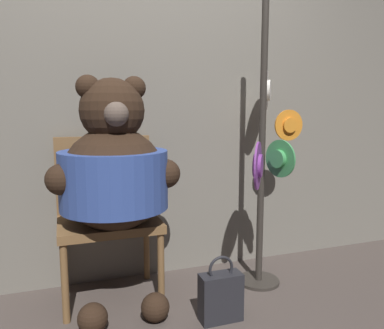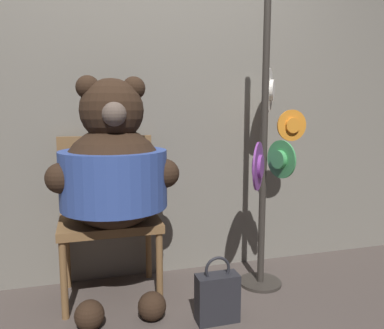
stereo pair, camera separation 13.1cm
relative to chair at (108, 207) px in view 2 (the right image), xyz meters
name	(u,v)px [view 2 (the right image)]	position (x,y,z in m)	size (l,w,h in m)	color
ground_plane	(156,310)	(0.23, -0.33, -0.55)	(14.00, 14.00, 0.00)	#4C423D
wall_back	(138,93)	(0.23, 0.23, 0.72)	(8.00, 0.10, 2.56)	slate
chair	(108,207)	(0.00, 0.00, 0.00)	(0.60, 0.46, 0.99)	brown
teddy_bear	(114,172)	(0.03, -0.16, 0.25)	(0.75, 0.67, 1.35)	black
hat_display_rack	(268,158)	(1.00, -0.21, 0.30)	(0.49, 0.55, 1.83)	#332D28
handbag_on_ground	(217,297)	(0.54, -0.54, -0.41)	(0.24, 0.11, 0.37)	#232328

